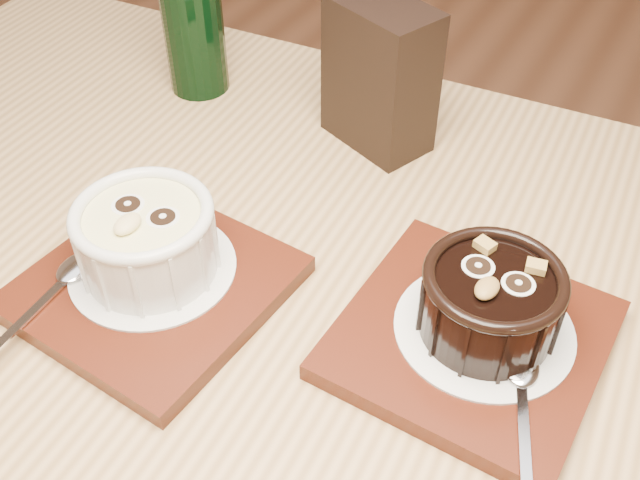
# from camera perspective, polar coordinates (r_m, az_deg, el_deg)

# --- Properties ---
(table) EXTENTS (1.24, 0.86, 0.75)m
(table) POSITION_cam_1_polar(r_m,az_deg,el_deg) (0.62, -0.78, -13.49)
(table) COLOR olive
(table) RESTS_ON ground
(tray_left) EXTENTS (0.20, 0.20, 0.01)m
(tray_left) POSITION_cam_1_polar(r_m,az_deg,el_deg) (0.60, -12.48, -3.45)
(tray_left) COLOR #4C1A0C
(tray_left) RESTS_ON table
(doily_left) EXTENTS (0.13, 0.13, 0.00)m
(doily_left) POSITION_cam_1_polar(r_m,az_deg,el_deg) (0.60, -12.60, -2.10)
(doily_left) COLOR white
(doily_left) RESTS_ON tray_left
(ramekin_white) EXTENTS (0.11, 0.11, 0.06)m
(ramekin_white) POSITION_cam_1_polar(r_m,az_deg,el_deg) (0.58, -13.11, 0.27)
(ramekin_white) COLOR silver
(ramekin_white) RESTS_ON doily_left
(spoon_left) EXTENTS (0.03, 0.14, 0.01)m
(spoon_left) POSITION_cam_1_polar(r_m,az_deg,el_deg) (0.60, -20.16, -4.10)
(spoon_left) COLOR silver
(spoon_left) RESTS_ON tray_left
(tray_right) EXTENTS (0.19, 0.19, 0.01)m
(tray_right) POSITION_cam_1_polar(r_m,az_deg,el_deg) (0.56, 11.40, -7.42)
(tray_right) COLOR #4C1A0C
(tray_right) RESTS_ON table
(doily_right) EXTENTS (0.13, 0.13, 0.00)m
(doily_right) POSITION_cam_1_polar(r_m,az_deg,el_deg) (0.56, 12.38, -6.62)
(doily_right) COLOR white
(doily_right) RESTS_ON tray_right
(ramekin_dark) EXTENTS (0.10, 0.10, 0.06)m
(ramekin_dark) POSITION_cam_1_polar(r_m,az_deg,el_deg) (0.53, 12.88, -4.40)
(ramekin_dark) COLOR black
(ramekin_dark) RESTS_ON doily_right
(spoon_right) EXTENTS (0.07, 0.13, 0.01)m
(spoon_right) POSITION_cam_1_polar(r_m,az_deg,el_deg) (0.52, 15.21, -12.25)
(spoon_right) COLOR silver
(spoon_right) RESTS_ON tray_right
(condiment_stand) EXTENTS (0.12, 0.09, 0.14)m
(condiment_stand) POSITION_cam_1_polar(r_m,az_deg,el_deg) (0.71, 4.59, 12.36)
(condiment_stand) COLOR black
(condiment_stand) RESTS_ON table
(green_bottle) EXTENTS (0.06, 0.06, 0.23)m
(green_bottle) POSITION_cam_1_polar(r_m,az_deg,el_deg) (0.79, -9.79, 17.05)
(green_bottle) COLOR black
(green_bottle) RESTS_ON table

